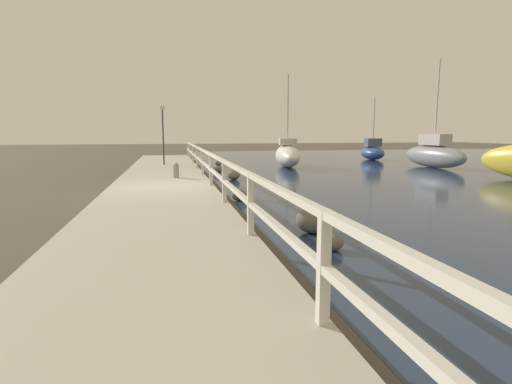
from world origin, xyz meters
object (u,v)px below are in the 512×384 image
Objects in this scene: mooring_bollard at (176,170)px; dock_lamp at (163,119)px; sailboat_white at (287,155)px; sailboat_blue at (372,152)px; sailboat_gray at (434,154)px.

dock_lamp reaches higher than mooring_bollard.
sailboat_white is at bearing 48.38° from mooring_bollard.
dock_lamp is 7.50m from sailboat_white.
sailboat_blue is (15.08, 5.64, -2.12)m from dock_lamp.
sailboat_gray is 1.02× the size of sailboat_white.
dock_lamp is 15.39m from sailboat_gray.
mooring_bollard is 18.84m from sailboat_blue.
sailboat_gray is at bearing -79.86° from sailboat_blue.
sailboat_gray reaches higher than sailboat_white.
mooring_bollard is at bearing -131.57° from sailboat_blue.
mooring_bollard is 0.18× the size of dock_lamp.
sailboat_white is at bearing 9.21° from dock_lamp.
mooring_bollard is 0.10× the size of sailboat_white.
mooring_bollard is 0.09× the size of sailboat_gray.
mooring_bollard is 0.12× the size of sailboat_blue.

